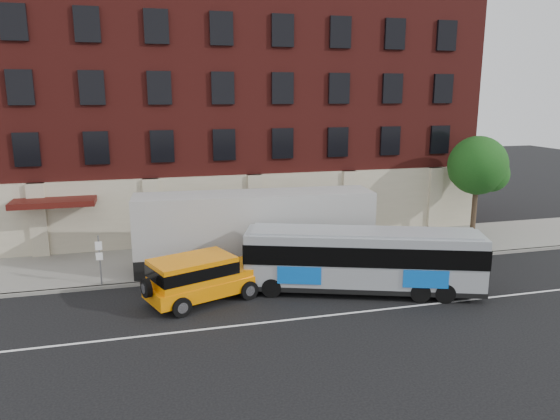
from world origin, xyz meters
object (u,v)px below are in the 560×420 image
object	(u,v)px
city_bus	(363,258)
yellow_suv	(200,276)
shipping_container	(255,232)
street_tree	(478,168)
sign_pole	(100,258)

from	to	relation	value
city_bus	yellow_suv	bearing A→B (deg)	174.04
city_bus	shipping_container	distance (m)	5.95
street_tree	shipping_container	world-z (taller)	street_tree
sign_pole	yellow_suv	xyz separation A→B (m)	(4.27, -2.80, -0.30)
city_bus	yellow_suv	distance (m)	7.29
street_tree	yellow_suv	bearing A→B (deg)	-160.95
sign_pole	street_tree	distance (m)	22.49
city_bus	shipping_container	xyz separation A→B (m)	(-4.01, 4.39, 0.38)
yellow_suv	street_tree	bearing A→B (deg)	19.05
sign_pole	shipping_container	xyz separation A→B (m)	(7.50, 0.83, 0.52)
street_tree	city_bus	world-z (taller)	street_tree
yellow_suv	city_bus	bearing A→B (deg)	-5.96
city_bus	yellow_suv	xyz separation A→B (m)	(-7.24, 0.76, -0.44)
yellow_suv	shipping_container	distance (m)	4.93
shipping_container	street_tree	bearing A→B (deg)	9.78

